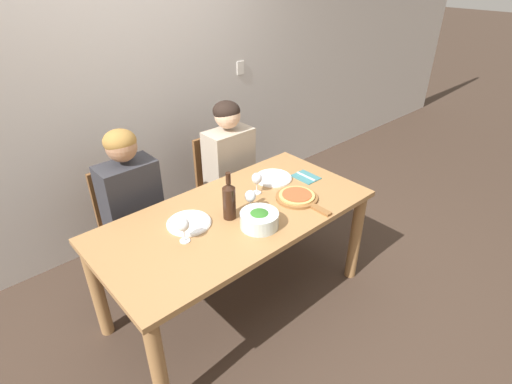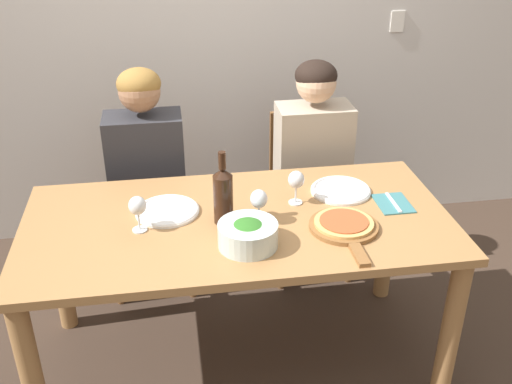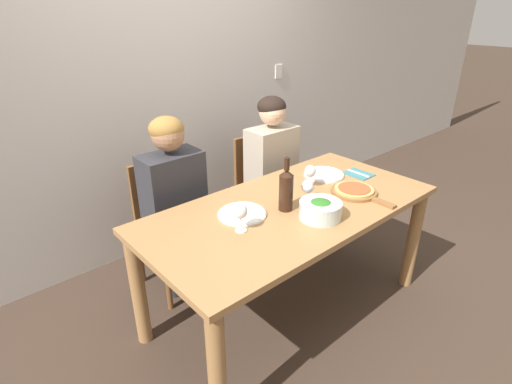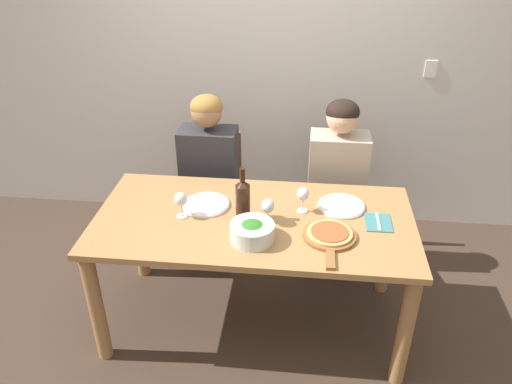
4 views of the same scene
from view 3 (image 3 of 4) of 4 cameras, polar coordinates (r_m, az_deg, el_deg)
The scene contains 16 objects.
ground_plane at distance 2.72m, azimuth 4.43°, elevation -16.21°, with size 40.00×40.00×0.00m, color #3D2D23.
back_wall at distance 3.09m, azimuth -12.49°, elevation 16.37°, with size 10.00×0.06×2.70m.
dining_table at distance 2.35m, azimuth 4.94°, elevation -4.46°, with size 1.75×0.86×0.75m.
chair_left at distance 2.77m, azimuth -12.27°, elevation -4.02°, with size 0.42×0.42×0.87m.
chair_right at distance 3.21m, azimuth 1.05°, elevation 0.86°, with size 0.42×0.42×0.87m.
person_woman at distance 2.57m, azimuth -11.56°, elevation -0.04°, with size 0.47×0.51×1.21m.
person_man at distance 3.04m, azimuth 2.46°, elevation 4.53°, with size 0.47×0.51×1.21m.
wine_bottle at distance 2.19m, azimuth 4.32°, elevation 0.42°, with size 0.08×0.08×0.31m.
broccoli_bowl at distance 2.16m, azimuth 9.17°, elevation -2.50°, with size 0.23×0.23×0.10m.
dinner_plate_left at distance 2.18m, azimuth -1.99°, elevation -3.09°, with size 0.27×0.27×0.02m.
dinner_plate_right at distance 2.72m, azimuth 9.68°, elevation 2.52°, with size 0.27×0.27×0.02m.
pizza_on_board at distance 2.50m, azimuth 14.00°, elevation 0.12°, with size 0.28×0.42×0.04m.
wine_glass_left at distance 1.99m, azimuth -2.21°, elevation -2.97°, with size 0.07×0.07×0.15m.
wine_glass_right at distance 2.49m, azimuth 7.76°, elevation 2.81°, with size 0.07×0.07×0.15m.
wine_glass_centre at distance 2.27m, azimuth 7.38°, elevation 0.63°, with size 0.07×0.07×0.15m.
fork_on_napkin at distance 2.79m, azimuth 14.42°, elevation 2.52°, with size 0.14×0.18×0.01m.
Camera 3 is at (-1.49, -1.39, 1.80)m, focal length 28.00 mm.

